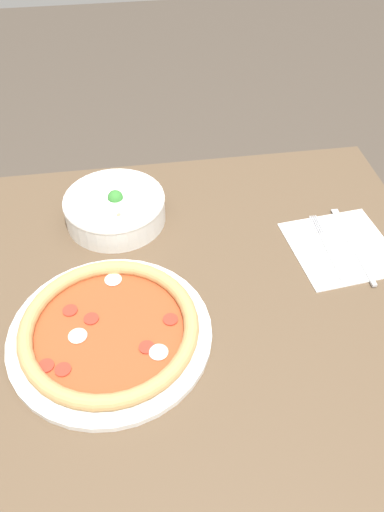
% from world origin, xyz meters
% --- Properties ---
extents(ground_plane, '(8.00, 8.00, 0.00)m').
position_xyz_m(ground_plane, '(0.00, 0.00, 0.00)').
color(ground_plane, '#4C4238').
extents(dining_table, '(1.04, 0.94, 0.78)m').
position_xyz_m(dining_table, '(0.00, 0.00, 0.66)').
color(dining_table, brown).
rests_on(dining_table, ground_plane).
extents(pizza, '(0.35, 0.35, 0.04)m').
position_xyz_m(pizza, '(-0.12, -0.03, 0.79)').
color(pizza, white).
rests_on(pizza, dining_table).
extents(bowl, '(0.21, 0.21, 0.07)m').
position_xyz_m(bowl, '(-0.10, 0.28, 0.81)').
color(bowl, white).
rests_on(bowl, dining_table).
extents(napkin, '(0.21, 0.21, 0.00)m').
position_xyz_m(napkin, '(0.34, 0.12, 0.78)').
color(napkin, white).
rests_on(napkin, dining_table).
extents(fork, '(0.02, 0.19, 0.00)m').
position_xyz_m(fork, '(0.32, 0.12, 0.78)').
color(fork, silver).
rests_on(fork, napkin).
extents(knife, '(0.02, 0.22, 0.01)m').
position_xyz_m(knife, '(0.37, 0.11, 0.78)').
color(knife, silver).
rests_on(knife, napkin).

